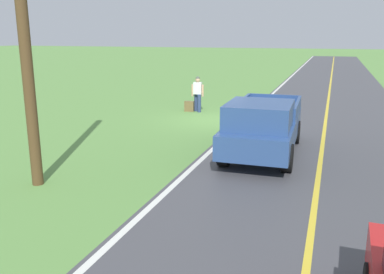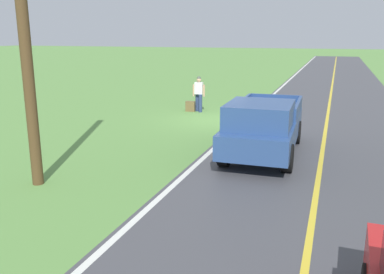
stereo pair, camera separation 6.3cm
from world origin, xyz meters
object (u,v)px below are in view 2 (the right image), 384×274
(hitchhiker_walking, at_px, (199,92))
(utility_pole_roadside, at_px, (24,29))
(suitcase_carried, at_px, (190,106))
(pickup_truck_passing, at_px, (263,126))

(hitchhiker_walking, relative_size, utility_pole_roadside, 0.23)
(utility_pole_roadside, bearing_deg, suitcase_carried, -91.49)
(hitchhiker_walking, bearing_deg, pickup_truck_passing, 122.96)
(suitcase_carried, bearing_deg, hitchhiker_walking, 100.86)
(hitchhiker_walking, bearing_deg, suitcase_carried, 15.42)
(hitchhiker_walking, xyz_separation_m, pickup_truck_passing, (-4.31, 6.64, -0.01))
(suitcase_carried, height_order, utility_pole_roadside, utility_pole_roadside)
(pickup_truck_passing, bearing_deg, utility_pole_roadside, 41.81)
(hitchhiker_walking, bearing_deg, utility_pole_roadside, 86.41)
(suitcase_carried, xyz_separation_m, pickup_truck_passing, (-4.72, 6.53, 0.71))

